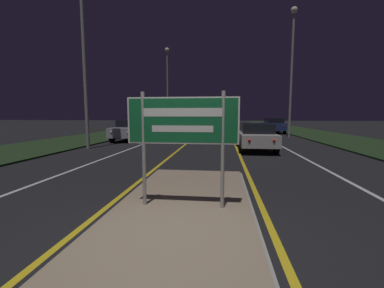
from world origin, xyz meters
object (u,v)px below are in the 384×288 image
(streetlight_right_near, at_px, (292,56))
(car_approaching_2, at_px, (199,122))
(highway_sign, at_px, (182,126))
(car_approaching_0, at_px, (131,130))
(car_receding_1, at_px, (273,125))
(streetlight_left_far, at_px, (167,75))
(streetlight_left_near, at_px, (82,21))
(car_receding_0, at_px, (255,136))
(car_approaching_1, at_px, (167,124))

(streetlight_right_near, bearing_deg, car_approaching_2, 116.55)
(highway_sign, bearing_deg, car_approaching_2, 94.67)
(car_approaching_0, distance_m, car_approaching_2, 21.75)
(car_receding_1, bearing_deg, streetlight_left_far, 149.15)
(streetlight_left_near, relative_size, car_receding_0, 2.05)
(streetlight_left_far, height_order, car_approaching_0, streetlight_left_far)
(car_receding_1, bearing_deg, car_approaching_1, 166.73)
(streetlight_left_far, xyz_separation_m, streetlight_right_near, (12.74, -12.88, -0.65))
(highway_sign, relative_size, car_approaching_1, 0.48)
(car_approaching_0, bearing_deg, car_receding_0, -25.91)
(car_receding_0, xyz_separation_m, car_receding_1, (3.42, 13.06, 0.05))
(streetlight_left_far, xyz_separation_m, car_approaching_0, (0.86, -16.54, -6.31))
(streetlight_right_near, relative_size, car_receding_1, 2.18)
(car_receding_1, xyz_separation_m, car_approaching_1, (-11.57, 2.73, -0.03))
(highway_sign, bearing_deg, car_receding_1, 75.17)
(streetlight_left_near, bearing_deg, car_receding_1, 48.09)
(streetlight_left_far, bearing_deg, streetlight_right_near, -45.31)
(highway_sign, bearing_deg, streetlight_left_near, 127.70)
(streetlight_left_near, distance_m, car_approaching_1, 17.56)
(highway_sign, xyz_separation_m, streetlight_right_near, (6.10, 16.82, 4.80))
(streetlight_left_near, bearing_deg, highway_sign, -52.30)
(car_receding_0, height_order, car_approaching_0, car_approaching_0)
(highway_sign, bearing_deg, car_approaching_0, 113.70)
(car_approaching_1, bearing_deg, streetlight_left_far, 101.30)
(car_receding_1, xyz_separation_m, car_approaching_2, (-8.72, 12.49, -0.03))
(streetlight_left_far, relative_size, streetlight_right_near, 1.06)
(car_approaching_1, height_order, car_approaching_2, car_approaching_1)
(car_receding_0, bearing_deg, car_approaching_1, 117.31)
(streetlight_right_near, xyz_separation_m, car_receding_1, (-0.22, 5.40, -5.63))
(streetlight_left_far, bearing_deg, car_receding_0, -66.10)
(car_receding_1, bearing_deg, car_approaching_0, -142.15)
(highway_sign, bearing_deg, car_receding_0, 74.94)
(streetlight_right_near, relative_size, car_approaching_2, 2.21)
(highway_sign, distance_m, car_approaching_1, 25.61)
(car_approaching_0, xyz_separation_m, car_approaching_1, (0.09, 11.79, -0.00))
(streetlight_right_near, bearing_deg, car_approaching_0, -162.88)
(car_receding_0, bearing_deg, streetlight_left_near, -175.27)
(streetlight_left_far, xyz_separation_m, car_approaching_2, (3.80, 5.01, -6.31))
(streetlight_right_near, distance_m, car_receding_1, 7.81)
(highway_sign, relative_size, car_receding_0, 0.45)
(streetlight_left_far, bearing_deg, car_approaching_2, 52.78)
(car_receding_1, distance_m, car_approaching_2, 15.23)
(car_approaching_2, bearing_deg, car_approaching_0, -97.78)
(car_approaching_1, bearing_deg, car_receding_0, -62.69)
(streetlight_left_far, bearing_deg, streetlight_left_near, -89.64)
(highway_sign, distance_m, car_approaching_2, 34.83)
(streetlight_right_near, distance_m, car_receding_0, 10.21)
(highway_sign, xyz_separation_m, car_approaching_2, (-2.83, 34.71, -0.86))
(streetlight_right_near, height_order, car_approaching_1, streetlight_right_near)
(streetlight_left_near, height_order, car_approaching_1, streetlight_left_near)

